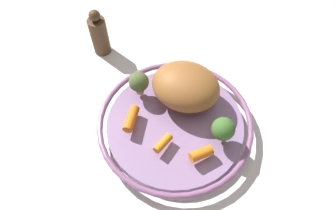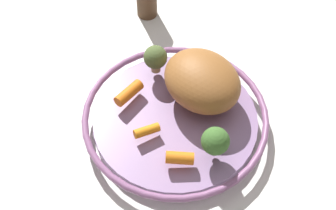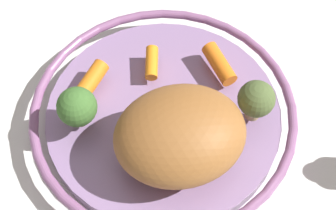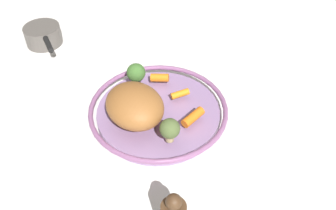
# 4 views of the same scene
# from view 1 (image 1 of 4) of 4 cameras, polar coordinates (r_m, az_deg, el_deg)

# --- Properties ---
(ground_plane) EXTENTS (2.53, 2.53, 0.00)m
(ground_plane) POSITION_cam_1_polar(r_m,az_deg,el_deg) (0.69, 1.33, -4.58)
(ground_plane) COLOR silver
(serving_bowl) EXTENTS (0.34, 0.34, 0.04)m
(serving_bowl) POSITION_cam_1_polar(r_m,az_deg,el_deg) (0.67, 1.36, -3.70)
(serving_bowl) COLOR #8E709E
(serving_bowl) RESTS_ON ground_plane
(roast_chicken_piece) EXTENTS (0.19, 0.18, 0.08)m
(roast_chicken_piece) POSITION_cam_1_polar(r_m,az_deg,el_deg) (0.66, 3.37, 3.59)
(roast_chicken_piece) COLOR #985D2C
(roast_chicken_piece) RESTS_ON serving_bowl
(baby_carrot_right) EXTENTS (0.03, 0.05, 0.02)m
(baby_carrot_right) POSITION_cam_1_polar(r_m,az_deg,el_deg) (0.61, 6.29, -9.14)
(baby_carrot_right) COLOR orange
(baby_carrot_right) RESTS_ON serving_bowl
(baby_carrot_left) EXTENTS (0.02, 0.05, 0.02)m
(baby_carrot_left) POSITION_cam_1_polar(r_m,az_deg,el_deg) (0.62, -0.95, -7.23)
(baby_carrot_left) COLOR orange
(baby_carrot_left) RESTS_ON serving_bowl
(baby_carrot_near_rim) EXTENTS (0.05, 0.06, 0.02)m
(baby_carrot_near_rim) POSITION_cam_1_polar(r_m,az_deg,el_deg) (0.65, -6.98, -2.60)
(baby_carrot_near_rim) COLOR orange
(baby_carrot_near_rim) RESTS_ON serving_bowl
(broccoli_floret_mid) EXTENTS (0.05, 0.05, 0.06)m
(broccoli_floret_mid) POSITION_cam_1_polar(r_m,az_deg,el_deg) (0.61, 10.41, -4.51)
(broccoli_floret_mid) COLOR tan
(broccoli_floret_mid) RESTS_ON serving_bowl
(broccoli_floret_small) EXTENTS (0.05, 0.05, 0.06)m
(broccoli_floret_small) POSITION_cam_1_polar(r_m,az_deg,el_deg) (0.67, -5.54, 4.30)
(broccoli_floret_small) COLOR tan
(broccoli_floret_small) RESTS_ON serving_bowl
(pepper_mill) EXTENTS (0.04, 0.04, 0.13)m
(pepper_mill) POSITION_cam_1_polar(r_m,az_deg,el_deg) (0.82, -12.90, 12.91)
(pepper_mill) COLOR #4C331E
(pepper_mill) RESTS_ON ground_plane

